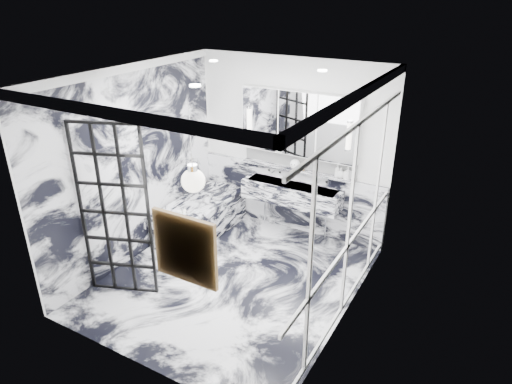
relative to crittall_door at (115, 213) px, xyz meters
The scene contains 25 objects.
floor 1.84m from the crittall_door, 38.25° to the left, with size 3.60×3.60×0.00m, color silver.
ceiling 2.19m from the crittall_door, 38.25° to the left, with size 3.60×3.60×0.00m, color white.
wall_back 2.93m from the crittall_door, 67.22° to the left, with size 3.60×3.60×0.00m, color white.
wall_front 1.47m from the crittall_door, 38.83° to the right, with size 3.60×3.60×0.00m, color white.
wall_left 1.04m from the crittall_door, 117.83° to the left, with size 3.60×3.60×0.00m, color white.
wall_right 2.88m from the crittall_door, 18.07° to the left, with size 3.60×3.60×0.00m, color white.
marble_clad_back 2.96m from the crittall_door, 67.03° to the left, with size 3.18×0.05×1.05m, color silver.
marble_clad_left 1.02m from the crittall_door, 117.07° to the left, with size 0.02×3.56×2.68m, color silver.
panel_molding 2.86m from the crittall_door, 18.19° to the left, with size 0.03×3.40×2.30m, color white.
soap_bottle_a 3.25m from the crittall_door, 53.18° to the left, with size 0.08×0.08×0.20m, color #8C5919.
soap_bottle_b 3.35m from the crittall_door, 50.95° to the left, with size 0.09×0.09×0.19m, color #4C4C51.
soap_bottle_c 3.28m from the crittall_door, 52.40° to the left, with size 0.12×0.12×0.16m, color silver.
face_pot 2.88m from the crittall_door, 64.35° to the left, with size 0.16×0.16×0.16m, color white.
amber_bottle 2.95m from the crittall_door, 61.88° to the left, with size 0.04×0.04×0.10m, color #8C5919.
flower_vase 1.17m from the crittall_door, 78.33° to the left, with size 0.09×0.09×0.12m, color silver.
crittall_door is the anchor object (origin of this frame).
artwork 2.06m from the crittall_door, 25.73° to the right, with size 0.55×0.05×0.55m, color orange.
pendant_light 1.66m from the crittall_door, ahead, with size 0.24×0.24×0.24m, color white.
trough_sink 2.79m from the crittall_door, 62.37° to the left, with size 1.60×0.45×0.30m, color silver.
ledge 2.91m from the crittall_door, 63.88° to the left, with size 1.90×0.14×0.04m, color silver.
subway_tile 2.96m from the crittall_door, 64.41° to the left, with size 1.90×0.03×0.23m, color white.
mirror_cabinet 2.99m from the crittall_door, 63.93° to the left, with size 1.90×0.16×1.00m, color white.
sconce_left 2.64m from the crittall_door, 79.66° to the left, with size 0.07×0.07×0.40m, color white.
sconce_right 3.34m from the crittall_door, 50.20° to the left, with size 0.07×0.07×0.40m, color white.
bathtub 1.99m from the crittall_door, 91.45° to the left, with size 0.75×1.65×0.55m, color silver.
Camera 1 is at (2.89, -4.41, 3.72)m, focal length 32.00 mm.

